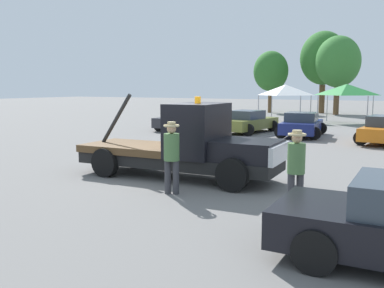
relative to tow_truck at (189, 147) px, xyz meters
name	(u,v)px	position (x,y,z in m)	size (l,w,h in m)	color
ground_plane	(178,177)	(-0.39, -0.01, -0.95)	(160.00, 160.00, 0.00)	slate
tow_truck	(189,147)	(0.00, 0.00, 0.00)	(6.32, 2.26, 2.51)	black
person_near_truck	(296,164)	(3.68, -1.81, 0.11)	(0.40, 0.40, 1.80)	#38383D
person_at_hood	(172,152)	(0.51, -1.82, 0.14)	(0.41, 0.41, 1.85)	#38383D
parked_car_charcoal	(183,119)	(-7.61, 12.86, -0.30)	(2.44, 4.79, 1.34)	#2D2D33
parked_car_olive	(248,122)	(-3.18, 12.94, -0.30)	(2.83, 4.69, 1.34)	olive
parked_car_navy	(302,125)	(0.15, 12.55, -0.30)	(2.68, 4.38, 1.34)	navy
canopy_tent_white	(286,90)	(-3.49, 21.65, 1.53)	(3.26, 3.26, 2.89)	#9E9EA3
canopy_tent_green	(347,90)	(0.87, 22.58, 1.57)	(3.47, 3.47, 2.93)	#9E9EA3
tree_left	(323,58)	(-3.42, 34.57, 4.66)	(4.69, 4.69, 8.37)	brown
tree_center	(271,71)	(-8.41, 32.85, 3.37)	(3.61, 3.61, 6.45)	brown
tree_right	(338,62)	(-1.64, 32.72, 4.16)	(4.27, 4.27, 7.62)	brown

